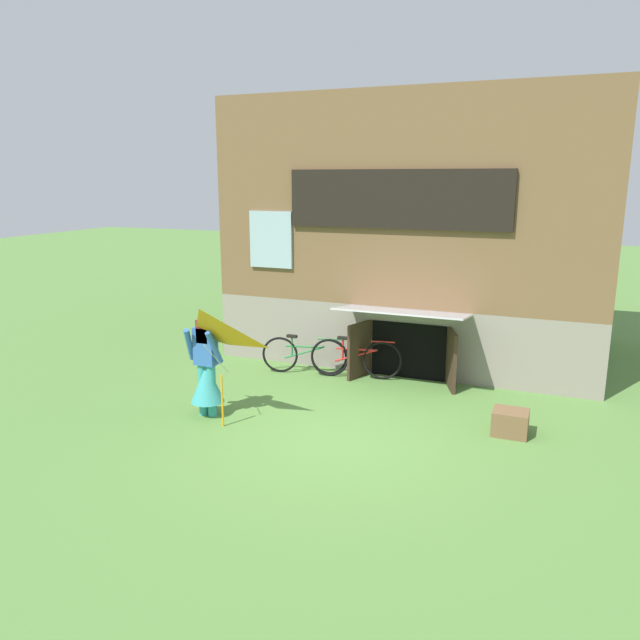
% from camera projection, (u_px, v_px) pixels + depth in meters
% --- Properties ---
extents(ground_plane, '(60.00, 60.00, 0.00)m').
position_uv_depth(ground_plane, '(337.00, 436.00, 8.88)').
color(ground_plane, '#56843D').
extents(log_house, '(7.34, 5.70, 5.20)m').
position_uv_depth(log_house, '(424.00, 229.00, 13.06)').
color(log_house, gray).
rests_on(log_house, ground_plane).
extents(person, '(0.61, 0.53, 1.65)m').
position_uv_depth(person, '(206.00, 373.00, 9.49)').
color(person, teal).
rests_on(person, ground_plane).
extents(kite, '(1.13, 1.09, 1.74)m').
position_uv_depth(kite, '(201.00, 341.00, 8.71)').
color(kite, orange).
rests_on(kite, ground_plane).
extents(bicycle_red, '(1.70, 0.36, 0.78)m').
position_uv_depth(bicycle_red, '(356.00, 358.00, 11.37)').
color(bicycle_red, black).
rests_on(bicycle_red, ground_plane).
extents(bicycle_green, '(1.61, 0.42, 0.75)m').
position_uv_depth(bicycle_green, '(304.00, 355.00, 11.64)').
color(bicycle_green, black).
rests_on(bicycle_green, ground_plane).
extents(wooden_crate, '(0.50, 0.43, 0.37)m').
position_uv_depth(wooden_crate, '(510.00, 423.00, 8.89)').
color(wooden_crate, brown).
rests_on(wooden_crate, ground_plane).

